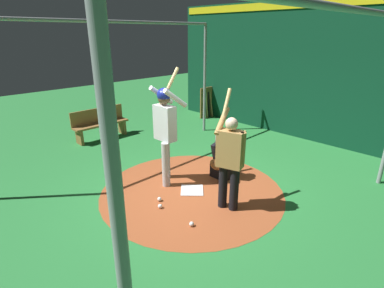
# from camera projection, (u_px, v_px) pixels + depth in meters

# --- Properties ---
(ground_plane) EXTENTS (25.16, 25.16, 0.00)m
(ground_plane) POSITION_uv_depth(u_px,v_px,m) (192.00, 191.00, 5.67)
(ground_plane) COLOR #287A38
(dirt_circle) EXTENTS (3.43, 3.43, 0.01)m
(dirt_circle) POSITION_uv_depth(u_px,v_px,m) (192.00, 191.00, 5.67)
(dirt_circle) COLOR #9E4C28
(dirt_circle) RESTS_ON ground
(home_plate) EXTENTS (0.59, 0.59, 0.01)m
(home_plate) POSITION_uv_depth(u_px,v_px,m) (192.00, 190.00, 5.66)
(home_plate) COLOR white
(home_plate) RESTS_ON dirt_circle
(batter) EXTENTS (0.68, 0.49, 2.21)m
(batter) POSITION_uv_depth(u_px,v_px,m) (165.00, 126.00, 5.63)
(batter) COLOR #BCBCC0
(batter) RESTS_ON ground
(catcher) EXTENTS (0.58, 0.40, 0.94)m
(catcher) POSITION_uv_depth(u_px,v_px,m) (222.00, 161.00, 6.07)
(catcher) COLOR black
(catcher) RESTS_ON ground
(visitor) EXTENTS (0.54, 0.58, 1.98)m
(visitor) POSITION_uv_depth(u_px,v_px,m) (230.00, 158.00, 4.81)
(visitor) COLOR black
(visitor) RESTS_ON ground
(back_wall) EXTENTS (0.22, 9.16, 3.64)m
(back_wall) POSITION_uv_depth(u_px,v_px,m) (310.00, 72.00, 7.92)
(back_wall) COLOR #0C3D26
(back_wall) RESTS_ON ground
(cage_frame) EXTENTS (5.85, 4.87, 3.07)m
(cage_frame) POSITION_uv_depth(u_px,v_px,m) (192.00, 76.00, 4.91)
(cage_frame) COLOR gray
(cage_frame) RESTS_ON ground
(bat_rack) EXTENTS (0.82, 0.21, 1.05)m
(bat_rack) POSITION_uv_depth(u_px,v_px,m) (209.00, 103.00, 10.47)
(bat_rack) COLOR olive
(bat_rack) RESTS_ON ground
(bench) EXTENTS (1.55, 0.36, 0.85)m
(bench) POSITION_uv_depth(u_px,v_px,m) (100.00, 123.00, 8.33)
(bench) COLOR olive
(bench) RESTS_ON ground
(baseball_0) EXTENTS (0.07, 0.07, 0.07)m
(baseball_0) POSITION_uv_depth(u_px,v_px,m) (192.00, 224.00, 4.61)
(baseball_0) COLOR white
(baseball_0) RESTS_ON dirt_circle
(baseball_1) EXTENTS (0.07, 0.07, 0.07)m
(baseball_1) POSITION_uv_depth(u_px,v_px,m) (159.00, 199.00, 5.30)
(baseball_1) COLOR white
(baseball_1) RESTS_ON dirt_circle
(baseball_2) EXTENTS (0.07, 0.07, 0.07)m
(baseball_2) POSITION_uv_depth(u_px,v_px,m) (160.00, 206.00, 5.08)
(baseball_2) COLOR white
(baseball_2) RESTS_ON dirt_circle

